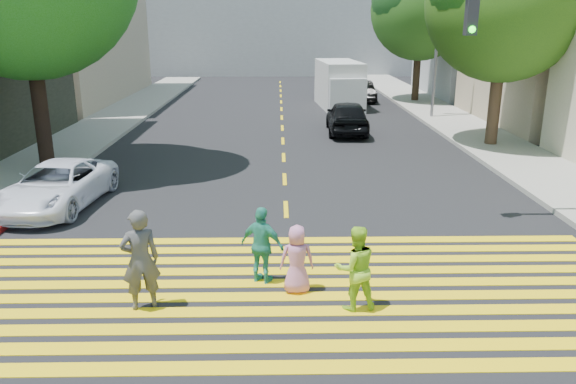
{
  "coord_description": "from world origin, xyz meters",
  "views": [
    {
      "loc": [
        -0.2,
        -8.27,
        4.83
      ],
      "look_at": [
        0.0,
        3.0,
        1.4
      ],
      "focal_mm": 35.0,
      "sensor_mm": 36.0,
      "label": 1
    }
  ],
  "objects_px": {
    "tree_right_far": "(422,4)",
    "silver_car": "(334,88)",
    "pedestrian_extra": "(262,245)",
    "dark_car_parked": "(362,91)",
    "white_sedan": "(57,185)",
    "pedestrian_child": "(297,259)",
    "pedestrian_man": "(140,260)",
    "dark_car_near": "(347,117)",
    "pedestrian_woman": "(355,268)",
    "white_van": "(340,86)"
  },
  "relations": [
    {
      "from": "tree_right_far",
      "to": "silver_car",
      "type": "distance_m",
      "value": 7.35
    },
    {
      "from": "pedestrian_extra",
      "to": "dark_car_parked",
      "type": "xyz_separation_m",
      "value": [
        5.6,
        25.63,
        -0.14
      ]
    },
    {
      "from": "pedestrian_extra",
      "to": "white_sedan",
      "type": "distance_m",
      "value": 7.37
    },
    {
      "from": "pedestrian_child",
      "to": "pedestrian_man",
      "type": "bearing_deg",
      "value": 9.2
    },
    {
      "from": "dark_car_near",
      "to": "silver_car",
      "type": "xyz_separation_m",
      "value": [
        0.53,
        11.84,
        -0.03
      ]
    },
    {
      "from": "tree_right_far",
      "to": "dark_car_parked",
      "type": "height_order",
      "value": "tree_right_far"
    },
    {
      "from": "pedestrian_extra",
      "to": "dark_car_near",
      "type": "height_order",
      "value": "pedestrian_extra"
    },
    {
      "from": "pedestrian_woman",
      "to": "silver_car",
      "type": "height_order",
      "value": "pedestrian_woman"
    },
    {
      "from": "white_sedan",
      "to": "silver_car",
      "type": "relative_size",
      "value": 0.87
    },
    {
      "from": "pedestrian_man",
      "to": "white_sedan",
      "type": "distance_m",
      "value": 6.75
    },
    {
      "from": "tree_right_far",
      "to": "pedestrian_extra",
      "type": "bearing_deg",
      "value": -109.56
    },
    {
      "from": "pedestrian_man",
      "to": "dark_car_near",
      "type": "relative_size",
      "value": 0.42
    },
    {
      "from": "pedestrian_child",
      "to": "silver_car",
      "type": "bearing_deg",
      "value": -99.64
    },
    {
      "from": "pedestrian_man",
      "to": "pedestrian_woman",
      "type": "relative_size",
      "value": 1.19
    },
    {
      "from": "pedestrian_man",
      "to": "dark_car_parked",
      "type": "distance_m",
      "value": 27.7
    },
    {
      "from": "pedestrian_man",
      "to": "silver_car",
      "type": "relative_size",
      "value": 0.37
    },
    {
      "from": "pedestrian_man",
      "to": "pedestrian_extra",
      "type": "xyz_separation_m",
      "value": [
        2.07,
        0.98,
        -0.15
      ]
    },
    {
      "from": "pedestrian_child",
      "to": "silver_car",
      "type": "height_order",
      "value": "silver_car"
    },
    {
      "from": "pedestrian_woman",
      "to": "pedestrian_extra",
      "type": "relative_size",
      "value": 1.01
    },
    {
      "from": "tree_right_far",
      "to": "white_van",
      "type": "bearing_deg",
      "value": -157.01
    },
    {
      "from": "pedestrian_man",
      "to": "dark_car_parked",
      "type": "height_order",
      "value": "pedestrian_man"
    },
    {
      "from": "pedestrian_extra",
      "to": "dark_car_near",
      "type": "distance_m",
      "value": 15.43
    },
    {
      "from": "silver_car",
      "to": "dark_car_parked",
      "type": "distance_m",
      "value": 2.08
    },
    {
      "from": "pedestrian_child",
      "to": "silver_car",
      "type": "relative_size",
      "value": 0.26
    },
    {
      "from": "pedestrian_woman",
      "to": "white_van",
      "type": "distance_m",
      "value": 24.14
    },
    {
      "from": "pedestrian_extra",
      "to": "pedestrian_man",
      "type": "bearing_deg",
      "value": 51.97
    },
    {
      "from": "pedestrian_child",
      "to": "white_sedan",
      "type": "relative_size",
      "value": 0.3
    },
    {
      "from": "tree_right_far",
      "to": "dark_car_parked",
      "type": "distance_m",
      "value": 6.19
    },
    {
      "from": "tree_right_far",
      "to": "dark_car_near",
      "type": "xyz_separation_m",
      "value": [
        -5.5,
        -10.04,
        -5.07
      ]
    },
    {
      "from": "tree_right_far",
      "to": "pedestrian_woman",
      "type": "bearing_deg",
      "value": -105.56
    },
    {
      "from": "pedestrian_man",
      "to": "white_van",
      "type": "distance_m",
      "value": 24.68
    },
    {
      "from": "dark_car_near",
      "to": "pedestrian_woman",
      "type": "bearing_deg",
      "value": 86.02
    },
    {
      "from": "pedestrian_woman",
      "to": "white_van",
      "type": "bearing_deg",
      "value": -105.34
    },
    {
      "from": "pedestrian_extra",
      "to": "dark_car_parked",
      "type": "relative_size",
      "value": 0.4
    },
    {
      "from": "tree_right_far",
      "to": "white_sedan",
      "type": "xyz_separation_m",
      "value": [
        -14.57,
        -20.36,
        -5.22
      ]
    },
    {
      "from": "pedestrian_child",
      "to": "tree_right_far",
      "type": "bearing_deg",
      "value": -110.72
    },
    {
      "from": "tree_right_far",
      "to": "pedestrian_man",
      "type": "relative_size",
      "value": 4.73
    },
    {
      "from": "white_sedan",
      "to": "white_van",
      "type": "bearing_deg",
      "value": 68.08
    },
    {
      "from": "dark_car_near",
      "to": "dark_car_parked",
      "type": "distance_m",
      "value": 10.81
    },
    {
      "from": "pedestrian_man",
      "to": "pedestrian_woman",
      "type": "bearing_deg",
      "value": 157.11
    },
    {
      "from": "white_van",
      "to": "dark_car_near",
      "type": "bearing_deg",
      "value": -97.92
    },
    {
      "from": "pedestrian_man",
      "to": "white_sedan",
      "type": "bearing_deg",
      "value": -79.53
    },
    {
      "from": "dark_car_parked",
      "to": "tree_right_far",
      "type": "bearing_deg",
      "value": -11.05
    },
    {
      "from": "white_sedan",
      "to": "dark_car_parked",
      "type": "relative_size",
      "value": 1.14
    },
    {
      "from": "pedestrian_child",
      "to": "pedestrian_extra",
      "type": "xyz_separation_m",
      "value": [
        -0.65,
        0.41,
        0.11
      ]
    },
    {
      "from": "pedestrian_child",
      "to": "silver_car",
      "type": "xyz_separation_m",
      "value": [
        3.3,
        27.3,
        0.07
      ]
    },
    {
      "from": "pedestrian_woman",
      "to": "silver_car",
      "type": "bearing_deg",
      "value": -104.65
    },
    {
      "from": "silver_car",
      "to": "pedestrian_extra",
      "type": "bearing_deg",
      "value": 87.21
    },
    {
      "from": "dark_car_near",
      "to": "tree_right_far",
      "type": "bearing_deg",
      "value": -116.36
    },
    {
      "from": "pedestrian_child",
      "to": "dark_car_parked",
      "type": "bearing_deg",
      "value": -103.53
    }
  ]
}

